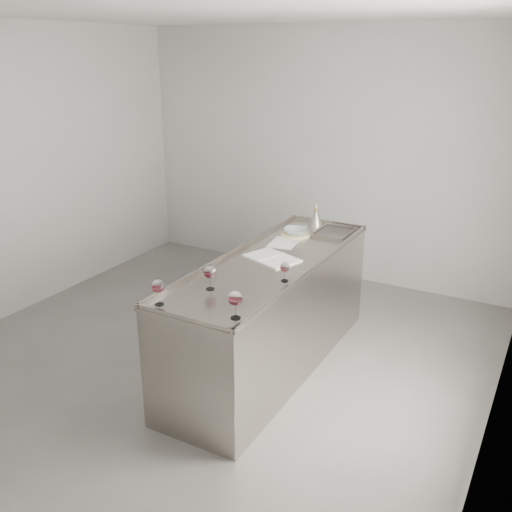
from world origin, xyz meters
The scene contains 11 objects.
room_shell centered at (0.00, 0.00, 1.40)m, with size 4.54×5.04×2.84m.
counter centered at (0.50, 0.30, 0.47)m, with size 0.77×2.42×0.97m.
wine_glass_left centered at (0.22, -0.78, 1.07)m, with size 0.09×0.09×0.18m.
wine_glass_middle centered at (0.38, -0.40, 1.07)m, with size 0.09×0.09×0.18m.
wine_glass_right centered at (0.77, -0.71, 1.07)m, with size 0.10×0.10×0.19m.
wine_glass_small centered at (0.78, -0.01, 1.04)m, with size 0.07×0.07×0.14m.
notebook centered at (0.48, 0.36, 0.95)m, with size 0.49×0.42×0.02m.
loose_paper_top centered at (0.39, 0.76, 0.94)m, with size 0.23×0.32×0.00m, color silver.
trivet centered at (0.38, 0.99, 0.95)m, with size 0.25×0.25×0.02m, color tan.
ceramic_bowl centered at (0.38, 0.99, 0.98)m, with size 0.20×0.20×0.05m, color gray.
wine_funnel centered at (0.42, 1.38, 1.01)m, with size 0.15×0.15×0.21m.
Camera 1 is at (2.46, -3.48, 2.55)m, focal length 40.00 mm.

